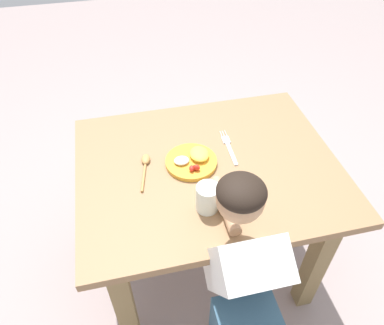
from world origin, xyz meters
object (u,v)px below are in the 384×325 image
fork (229,148)px  drinking_cup (207,198)px  plate (192,160)px  person (242,300)px  spoon (145,164)px

fork → drinking_cup: size_ratio=2.08×
plate → person: bearing=-82.5°
spoon → fork: bearing=-73.1°
spoon → person: size_ratio=0.20×
drinking_cup → person: bearing=-76.1°
spoon → drinking_cup: 0.33m
plate → fork: (0.17, 0.06, -0.01)m
fork → spoon: spoon is taller
spoon → plate: bearing=-85.8°
fork → person: 0.61m
drinking_cup → person: size_ratio=0.11×
fork → person: person is taller
spoon → drinking_cup: bearing=-131.9°
fork → spoon: (-0.36, -0.03, 0.01)m
drinking_cup → spoon: bearing=125.3°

